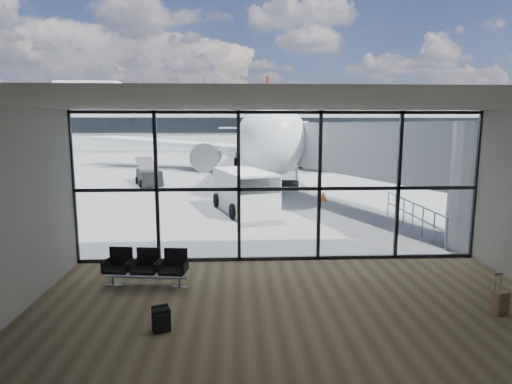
{
  "coord_description": "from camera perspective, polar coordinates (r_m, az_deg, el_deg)",
  "views": [
    {
      "loc": [
        -1.29,
        -12.49,
        4.08
      ],
      "look_at": [
        -0.54,
        3.0,
        1.64
      ],
      "focal_mm": 30.0,
      "sensor_mm": 36.0,
      "label": 1
    }
  ],
  "objects": [
    {
      "name": "airliner",
      "position": [
        41.55,
        1.67,
        7.69
      ],
      "size": [
        34.77,
        40.33,
        10.39
      ],
      "rotation": [
        0.0,
        0.0,
        -0.07
      ],
      "color": "white",
      "rests_on": "ground"
    },
    {
      "name": "suitcase",
      "position": [
        10.94,
        29.81,
        -12.69
      ],
      "size": [
        0.38,
        0.32,
        0.89
      ],
      "rotation": [
        0.0,
        0.0,
        0.35
      ],
      "color": "#7F6246",
      "rests_on": "ground"
    },
    {
      "name": "lounge_shell",
      "position": [
        7.93,
        6.67,
        -1.51
      ],
      "size": [
        12.02,
        8.01,
        4.51
      ],
      "color": "brown",
      "rests_on": "ground"
    },
    {
      "name": "tree_0",
      "position": [
        95.13,
        -30.46,
        8.07
      ],
      "size": [
        4.95,
        4.95,
        7.12
      ],
      "color": "#382619",
      "rests_on": "ground"
    },
    {
      "name": "seating_row",
      "position": [
        11.46,
        -14.36,
        -9.43
      ],
      "size": [
        2.12,
        0.84,
        0.94
      ],
      "rotation": [
        0.0,
        0.0,
        -0.13
      ],
      "color": "gray",
      "rests_on": "ground"
    },
    {
      "name": "jet_bridge",
      "position": [
        20.57,
        14.82,
        4.97
      ],
      "size": [
        8.0,
        16.5,
        4.33
      ],
      "color": "#A2A4A7",
      "rests_on": "ground"
    },
    {
      "name": "tree_2",
      "position": [
        90.26,
        -23.67,
        9.35
      ],
      "size": [
        6.27,
        6.27,
        9.03
      ],
      "color": "#382619",
      "rests_on": "ground"
    },
    {
      "name": "service_van",
      "position": [
        20.18,
        -1.45,
        0.16
      ],
      "size": [
        3.14,
        4.83,
        1.94
      ],
      "rotation": [
        0.0,
        0.0,
        0.29
      ],
      "color": "silver",
      "rests_on": "ground"
    },
    {
      "name": "traffic_cone_c",
      "position": [
        24.62,
        -0.54,
        0.12
      ],
      "size": [
        0.44,
        0.44,
        0.63
      ],
      "color": "orange",
      "rests_on": "ground"
    },
    {
      "name": "belt_loader",
      "position": [
        30.32,
        -14.11,
        2.08
      ],
      "size": [
        2.52,
        4.04,
        1.77
      ],
      "rotation": [
        0.0,
        0.0,
        0.35
      ],
      "color": "black",
      "rests_on": "ground"
    },
    {
      "name": "tree_1",
      "position": [
        92.53,
        -27.16,
        8.71
      ],
      "size": [
        5.61,
        5.61,
        8.07
      ],
      "color": "#382619",
      "rests_on": "ground"
    },
    {
      "name": "tree_3",
      "position": [
        88.32,
        -19.94,
        8.79
      ],
      "size": [
        4.95,
        4.95,
        7.12
      ],
      "color": "#382619",
      "rests_on": "ground"
    },
    {
      "name": "mobile_stairs",
      "position": [
        28.36,
        -28.86,
        0.83
      ],
      "size": [
        2.14,
        3.79,
        2.6
      ],
      "rotation": [
        0.0,
        0.0,
        0.05
      ],
      "color": "yellow",
      "rests_on": "ground"
    },
    {
      "name": "far_terminal",
      "position": [
        74.47,
        -2.26,
        9.05
      ],
      "size": [
        80.0,
        12.2,
        11.0
      ],
      "color": "silver",
      "rests_on": "ground"
    },
    {
      "name": "ground",
      "position": [
        52.67,
        -1.36,
        4.51
      ],
      "size": [
        220.0,
        220.0,
        0.0
      ],
      "primitive_type": "plane",
      "color": "slate",
      "rests_on": "ground"
    },
    {
      "name": "apron_railing",
      "position": [
        17.74,
        20.18,
        -2.53
      ],
      "size": [
        0.06,
        5.46,
        1.11
      ],
      "color": "gray",
      "rests_on": "ground"
    },
    {
      "name": "glass_curtain_wall",
      "position": [
        12.69,
        3.11,
        0.63
      ],
      "size": [
        12.1,
        0.12,
        4.5
      ],
      "color": "white",
      "rests_on": "ground"
    },
    {
      "name": "traffic_cone_b",
      "position": [
        23.38,
        8.96,
        -0.56
      ],
      "size": [
        0.39,
        0.39,
        0.55
      ],
      "color": "#DA580B",
      "rests_on": "ground"
    },
    {
      "name": "backpack",
      "position": [
        9.07,
        -12.51,
        -16.27
      ],
      "size": [
        0.4,
        0.4,
        0.52
      ],
      "rotation": [
        0.0,
        0.0,
        0.37
      ],
      "color": "black",
      "rests_on": "ground"
    },
    {
      "name": "tree_5",
      "position": [
        85.62,
        -12.17,
        9.96
      ],
      "size": [
        6.27,
        6.27,
        9.03
      ],
      "color": "#382619",
      "rests_on": "ground"
    },
    {
      "name": "tree_4",
      "position": [
        86.77,
        -16.12,
        9.38
      ],
      "size": [
        5.61,
        5.61,
        8.07
      ],
      "color": "#382619",
      "rests_on": "ground"
    }
  ]
}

